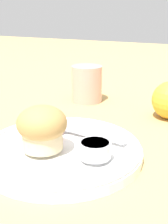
{
  "coord_description": "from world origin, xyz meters",
  "views": [
    {
      "loc": [
        0.19,
        -0.38,
        0.22
      ],
      "look_at": [
        -0.0,
        0.06,
        0.06
      ],
      "focal_mm": 50.0,
      "sensor_mm": 36.0,
      "label": 1
    }
  ],
  "objects": [
    {
      "name": "juice_glass",
      "position": [
        -0.09,
        0.28,
        0.04
      ],
      "size": [
        0.07,
        0.07,
        0.09
      ],
      "color": "#E5998C",
      "rests_on": "ground_plane"
    },
    {
      "name": "muffin",
      "position": [
        -0.03,
        -0.02,
        0.05
      ],
      "size": [
        0.07,
        0.07,
        0.07
      ],
      "color": "beige",
      "rests_on": "plate"
    },
    {
      "name": "ground_plane",
      "position": [
        0.0,
        0.0,
        0.0
      ],
      "size": [
        3.0,
        3.0,
        0.0
      ],
      "primitive_type": "plane",
      "color": "tan"
    },
    {
      "name": "cream_ramekin",
      "position": [
        0.05,
        -0.02,
        0.03
      ],
      "size": [
        0.05,
        0.05,
        0.02
      ],
      "color": "silver",
      "rests_on": "plate"
    },
    {
      "name": "plate",
      "position": [
        -0.01,
        0.0,
        0.01
      ],
      "size": [
        0.25,
        0.25,
        0.02
      ],
      "color": "white",
      "rests_on": "ground_plane"
    },
    {
      "name": "berry_pair",
      "position": [
        -0.05,
        0.05,
        0.03
      ],
      "size": [
        0.02,
        0.01,
        0.01
      ],
      "color": "#B7192D",
      "rests_on": "plate"
    },
    {
      "name": "butter_knife",
      "position": [
        -0.01,
        0.05,
        0.02
      ],
      "size": [
        0.16,
        0.03,
        0.0
      ],
      "rotation": [
        0.0,
        0.0,
        -0.12
      ],
      "color": "#B7B7BC",
      "rests_on": "plate"
    }
  ]
}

